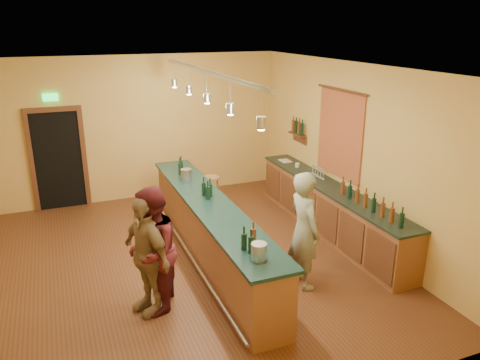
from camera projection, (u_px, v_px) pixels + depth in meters
name	position (u px, v px, depth m)	size (l,w,h in m)	color
floor	(181.00, 265.00, 7.80)	(7.00, 7.00, 0.00)	#512F17
ceiling	(172.00, 69.00, 6.78)	(6.50, 7.00, 0.02)	silver
wall_back	(137.00, 129.00, 10.37)	(6.50, 0.02, 3.20)	#DCA352
wall_front	(275.00, 284.00, 4.22)	(6.50, 0.02, 3.20)	#DCA352
wall_right	(352.00, 153.00, 8.44)	(0.02, 7.00, 3.20)	#DCA352
doorway	(58.00, 157.00, 9.90)	(1.15, 0.09, 2.48)	black
tapestry	(340.00, 135.00, 8.71)	(0.03, 1.40, 1.60)	maroon
bottle_shelf	(298.00, 129.00, 10.06)	(0.17, 0.55, 0.54)	#523218
back_counter	(330.00, 209.00, 8.86)	(0.60, 4.55, 1.27)	brown
tasting_bar	(210.00, 227.00, 7.79)	(0.73, 5.10, 1.38)	brown
pendant_track	(207.00, 82.00, 7.04)	(0.11, 4.60, 0.50)	silver
bartender	(304.00, 230.00, 6.94)	(0.66, 0.44, 1.82)	gray
customer_a	(152.00, 251.00, 6.32)	(0.88, 0.68, 1.80)	#59191E
customer_b	(146.00, 255.00, 6.32)	(1.00, 0.42, 1.71)	#997A51
bar_stool	(212.00, 183.00, 9.96)	(0.35, 0.35, 0.73)	#A6844B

